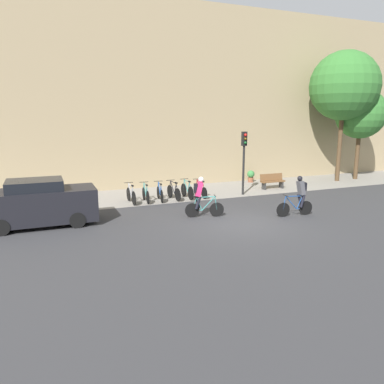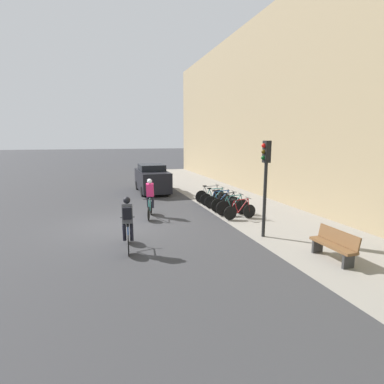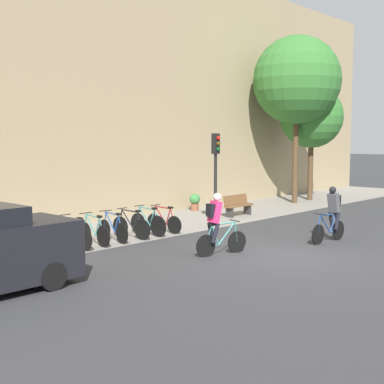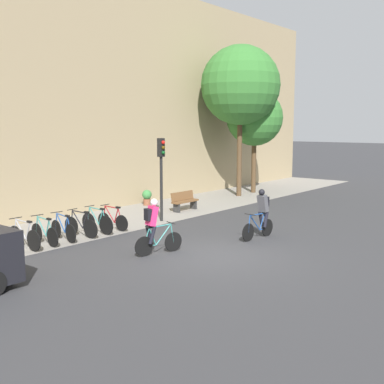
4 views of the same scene
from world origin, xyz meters
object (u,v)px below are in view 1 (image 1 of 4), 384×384
Objects in this scene: cyclist_grey at (299,194)px; parked_bike_1 at (146,194)px; parked_bike_0 at (131,195)px; parked_bike_2 at (160,193)px; traffic_light_pole at (244,151)px; parked_car at (39,204)px; parked_bike_4 at (187,191)px; parked_bike_5 at (200,190)px; parked_bike_3 at (174,192)px; potted_plant at (251,176)px; bench at (272,181)px; cyclist_pink at (200,196)px.

cyclist_grey is 7.49m from parked_bike_1.
cyclist_grey is at bearing -39.26° from parked_bike_0.
parked_bike_2 is at bearing 132.89° from cyclist_grey.
cyclist_grey reaches higher than parked_bike_0.
cyclist_grey is at bearing -42.90° from parked_bike_1.
traffic_light_pole reaches higher than parked_car.
parked_bike_5 is (0.75, -0.00, -0.03)m from parked_bike_4.
traffic_light_pole is at bearing -4.01° from parked_bike_3.
parked_bike_4 is 7.67m from parked_car.
parked_car reaches higher than cyclist_grey.
bench is at bearing -89.32° from potted_plant.
potted_plant is at bearing 25.29° from parked_bike_3.
parked_bike_0 reaches higher than parked_bike_5.
parked_bike_0 is 6.51m from traffic_light_pole.
parked_bike_1 is at bearing 179.99° from parked_bike_2.
traffic_light_pole reaches higher than parked_bike_1.
parked_bike_4 reaches higher than parked_bike_2.
parked_bike_2 is 0.75m from parked_bike_3.
parked_bike_2 is (0.75, -0.00, -0.00)m from parked_bike_1.
cyclist_pink reaches higher than parked_bike_1.
parked_bike_0 is at bearing 140.74° from cyclist_grey.
parked_car is at bearing -158.61° from parked_bike_3.
parked_bike_3 is at bearing 21.39° from parked_car.
parked_bike_3 is at bearing -154.71° from potted_plant.
cyclist_grey is 6.21m from bench.
cyclist_grey is 1.06× the size of parked_bike_2.
cyclist_pink reaches higher than potted_plant.
parked_car is (-4.22, -2.54, 0.49)m from parked_bike_0.
parked_car is (-7.97, -2.54, 0.51)m from parked_bike_5.
parked_bike_4 is (-3.22, 5.08, -0.53)m from cyclist_grey.
parked_bike_3 is at bearing 127.99° from cyclist_grey.
traffic_light_pole is at bearing -4.95° from parked_bike_4.
parked_bike_2 is at bearing -179.95° from parked_bike_3.
traffic_light_pole reaches higher than parked_bike_5.
parked_bike_4 reaches higher than potted_plant.
cyclist_pink is 1.11× the size of parked_bike_5.
cyclist_grey is 6.47m from parked_bike_3.
parked_bike_1 is 1.00× the size of parked_bike_3.
parked_bike_5 is at bearing -148.34° from potted_plant.
parked_bike_2 is at bearing -0.02° from parked_bike_0.
parked_bike_0 is at bearing 30.97° from parked_car.
cyclist_grey is 8.05m from parked_bike_0.
parked_bike_0 is at bearing 120.10° from cyclist_pink.
parked_bike_5 is 0.46× the size of traffic_light_pole.
parked_bike_5 is 1.03× the size of bench.
parked_bike_1 reaches higher than parked_bike_5.
parked_bike_2 is 1.05× the size of parked_bike_5.
cyclist_pink is 0.51× the size of traffic_light_pole.
cyclist_pink is at bearing -59.90° from parked_bike_0.
parked_bike_3 is at bearing 0.05° from parked_bike_2.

